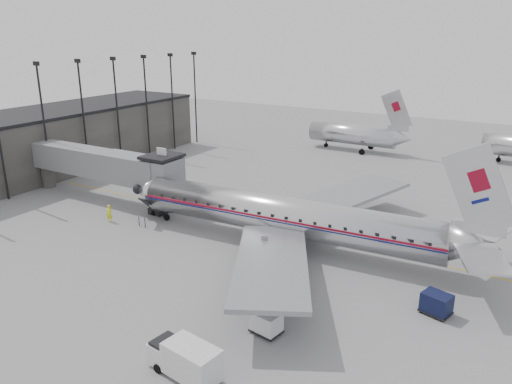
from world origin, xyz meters
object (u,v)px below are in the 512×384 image
airliner (291,217)px  service_van (185,358)px  baggage_cart_white (266,322)px  ramp_worker (109,213)px  baggage_cart_navy (436,303)px

airliner → service_van: 19.34m
airliner → baggage_cart_white: (4.86, -13.04, -2.04)m
ramp_worker → baggage_cart_navy: bearing=-23.3°
airliner → ramp_worker: (-18.71, -4.12, -1.93)m
baggage_cart_navy → ramp_worker: (-32.53, 0.90, 0.08)m
baggage_cart_white → airliner: bearing=119.8°
airliner → baggage_cart_navy: size_ratio=15.50×
airliner → baggage_cart_navy: 14.84m
ramp_worker → airliner: bearing=-9.3°
baggage_cart_white → ramp_worker: ramp_worker is taller
airliner → service_van: bearing=-84.6°
airliner → ramp_worker: 19.25m
airliner → service_van: size_ratio=7.42×
baggage_cart_navy → baggage_cart_white: size_ratio=1.09×
baggage_cart_navy → ramp_worker: ramp_worker is taller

